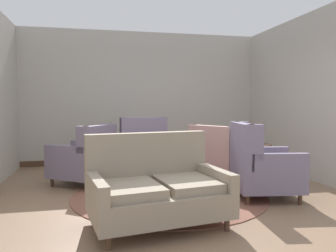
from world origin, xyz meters
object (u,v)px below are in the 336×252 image
porcelain_vase (161,152)px  settee (157,189)px  side_table (255,159)px  coffee_table (158,169)px  armchair_foreground_right (85,159)px  armchair_near_window (219,158)px  armchair_near_sideboard (261,167)px  armchair_far_left (141,152)px

porcelain_vase → settee: size_ratio=0.22×
porcelain_vase → side_table: (1.74, 0.52, -0.25)m
coffee_table → armchair_foreground_right: size_ratio=0.79×
coffee_table → armchair_foreground_right: 1.42m
settee → armchair_near_window: 2.15m
coffee_table → porcelain_vase: (0.05, 0.04, 0.23)m
settee → armchair_near_sideboard: armchair_near_sideboard is taller
settee → armchair_near_sideboard: size_ratio=1.47×
armchair_near_sideboard → armchair_near_window: (-0.24, 0.98, -0.03)m
porcelain_vase → armchair_far_left: size_ratio=0.32×
settee → side_table: size_ratio=2.41×
porcelain_vase → armchair_near_window: (1.11, 0.59, -0.22)m
side_table → armchair_foreground_right: bearing=171.5°
porcelain_vase → settee: (-0.26, -1.07, -0.25)m
armchair_near_window → coffee_table: bearing=84.9°
armchair_far_left → side_table: (1.85, -0.79, -0.06)m
side_table → coffee_table: bearing=-162.6°
armchair_far_left → armchair_foreground_right: bearing=16.4°
armchair_foreground_right → side_table: 2.85m
armchair_foreground_right → armchair_near_window: (2.20, -0.35, -0.00)m
settee → armchair_foreground_right: bearing=103.2°
settee → side_table: settee is taller
armchair_foreground_right → armchair_near_sideboard: size_ratio=1.08×
coffee_table → settee: (-0.21, -1.03, -0.02)m
armchair_near_window → side_table: armchair_near_window is taller
armchair_near_sideboard → armchair_near_window: 1.01m
porcelain_vase → armchair_near_window: 1.28m
armchair_near_sideboard → side_table: 0.99m
coffee_table → side_table: side_table is taller
armchair_near_sideboard → side_table: (0.39, 0.91, -0.05)m
porcelain_vase → armchair_foreground_right: size_ratio=0.30×
armchair_near_sideboard → armchair_far_left: bearing=49.5°
settee → side_table: 2.56m
side_table → armchair_far_left: bearing=156.8°
coffee_table → armchair_near_sideboard: size_ratio=0.85×
settee → armchair_far_left: 2.39m
settee → armchair_far_left: bearing=77.2°
side_table → settee: bearing=-141.6°
armchair_near_sideboard → side_table: armchair_near_sideboard is taller
porcelain_vase → armchair_near_window: size_ratio=0.31×
settee → armchair_near_sideboard: 1.75m
coffee_table → armchair_far_left: size_ratio=0.83×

